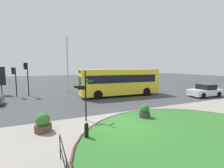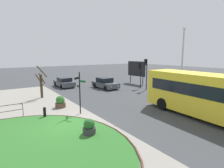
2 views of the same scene
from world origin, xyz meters
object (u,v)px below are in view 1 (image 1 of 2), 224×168
traffic_light_far (14,75)px  planter_near_signpost (145,112)px  bollard_foreground (86,131)px  bus_yellow (120,82)px  signpost_directional (85,92)px  planter_kerbside (43,123)px  car_trailing (205,91)px  traffic_light_near (26,72)px  lamppost_tall (67,63)px

traffic_light_far → planter_near_signpost: traffic_light_far is taller
bollard_foreground → bus_yellow: size_ratio=0.08×
signpost_directional → planter_kerbside: size_ratio=3.17×
bollard_foreground → traffic_light_far: traffic_light_far is taller
bus_yellow → planter_near_signpost: bearing=77.9°
car_trailing → planter_kerbside: 17.90m
planter_near_signpost → planter_kerbside: 6.31m
signpost_directional → traffic_light_near: size_ratio=0.82×
car_trailing → planter_near_signpost: size_ratio=4.16×
bollard_foreground → car_trailing: car_trailing is taller
car_trailing → lamppost_tall: bearing=-28.6°
signpost_directional → traffic_light_near: (-4.21, 11.20, 1.01)m
bollard_foreground → car_trailing: (15.68, 5.04, 0.24)m
traffic_light_far → lamppost_tall: size_ratio=0.46×
bus_yellow → traffic_light_far: (-11.50, 4.24, 0.81)m
signpost_directional → traffic_light_near: traffic_light_near is taller
bus_yellow → lamppost_tall: lamppost_tall is taller
traffic_light_far → planter_kerbside: bearing=90.2°
traffic_light_near → planter_near_signpost: 14.91m
lamppost_tall → car_trailing: bearing=-32.8°
traffic_light_near → traffic_light_far: size_ratio=1.16×
car_trailing → planter_kerbside: (-17.60, -3.24, -0.20)m
bollard_foreground → planter_kerbside: planter_kerbside is taller
signpost_directional → lamppost_tall: 12.02m
traffic_light_far → planter_near_signpost: size_ratio=3.50×
bus_yellow → planter_near_signpost: bus_yellow is taller
planter_kerbside → lamppost_tall: bearing=75.9°
bollard_foreground → traffic_light_far: 14.87m
traffic_light_far → car_trailing: bearing=143.3°
lamppost_tall → bollard_foreground: bearing=-94.9°
car_trailing → lamppost_tall: size_ratio=0.55×
lamppost_tall → signpost_directional: bearing=-93.0°
bollard_foreground → planter_near_signpost: (4.37, 1.36, 0.03)m
signpost_directional → bollard_foreground: signpost_directional is taller
lamppost_tall → traffic_light_near: bearing=-172.7°
bollard_foreground → traffic_light_near: size_ratio=0.21×
traffic_light_near → lamppost_tall: lamppost_tall is taller
planter_near_signpost → traffic_light_near: bearing=122.8°
car_trailing → planter_near_signpost: 11.89m
planter_near_signpost → planter_kerbside: planter_kerbside is taller
car_trailing → planter_near_signpost: (-11.30, -3.68, -0.21)m
signpost_directional → bollard_foreground: 2.99m
traffic_light_near → planter_kerbside: (1.67, -11.92, -2.45)m
traffic_light_near → car_trailing: bearing=138.9°
bollard_foreground → planter_kerbside: (-1.92, 1.80, 0.04)m
bus_yellow → car_trailing: (9.04, -4.61, -1.06)m
bus_yellow → lamppost_tall: (-5.40, 4.69, 2.27)m
lamppost_tall → planter_near_signpost: bearing=-76.4°
signpost_directional → planter_near_signpost: (3.76, -1.16, -1.46)m
traffic_light_far → planter_near_signpost: 15.71m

